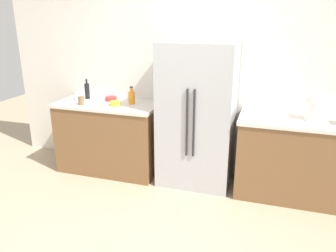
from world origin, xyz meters
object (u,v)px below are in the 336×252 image
Objects in this scene: bottle_b at (132,97)px; refrigerator at (197,115)px; bowl_b at (111,99)px; bowl_a at (115,103)px; cup_b at (78,96)px; bottle_a at (87,91)px; cup_a at (81,101)px; rice_cooker at (316,106)px.

refrigerator is at bearing -2.43° from bottle_b.
bowl_a is at bearing -52.25° from bowl_b.
bowl_a is at bearing -10.94° from cup_b.
refrigerator reaches higher than bottle_a.
bowl_a is (0.51, -0.21, -0.08)m from bottle_a.
bottle_b is 0.64m from cup_a.
cup_a is at bearing -171.88° from refrigerator.
bottle_b is at bearing 179.21° from rice_cooker.
refrigerator is at bearing -179.70° from rice_cooker.
bottle_a is 0.36m from bowl_b.
refrigerator is at bearing -0.38° from cup_b.
cup_b is (-0.18, 0.22, -0.01)m from cup_a.
bottle_a is 1.91× the size of bowl_a.
refrigerator is 17.87× the size of cup_b.
bottle_a is 0.33m from cup_a.
bowl_a is (0.61, -0.12, -0.02)m from cup_b.
rice_cooker is 2.17m from bottle_b.
bowl_a is (0.42, 0.10, -0.03)m from cup_a.
refrigerator reaches higher than cup_b.
refrigerator is 16.04× the size of cup_a.
refrigerator reaches higher than bowl_a.
cup_b is at bearing 169.06° from bowl_a.
bowl_b is (0.44, 0.09, -0.02)m from cup_b.
bottle_a is 2.47× the size of cup_a.
cup_b is at bearing -168.05° from bowl_b.
bottle_b reaches higher than cup_b.
rice_cooker reaches higher than bottle_b.
refrigerator is at bearing 5.92° from bowl_a.
bottle_b is 0.77m from cup_b.
bowl_b is at bearing 168.26° from bottle_b.
rice_cooker is 2.76m from cup_a.
bowl_b is at bearing 50.30° from cup_a.
rice_cooker reaches higher than bowl_b.
cup_b is 0.64× the size of bowl_b.
cup_a is at bearing -157.46° from bottle_b.
refrigerator reaches higher than bowl_b.
bottle_b is (0.68, -0.07, -0.02)m from bottle_a.
bowl_b is (-0.16, 0.21, -0.00)m from bowl_a.
bowl_a is at bearing -22.37° from bottle_a.
bottle_a is at bearing 45.56° from cup_b.
bottle_b is 0.23m from bowl_a.
rice_cooker is 2.85m from bottle_a.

